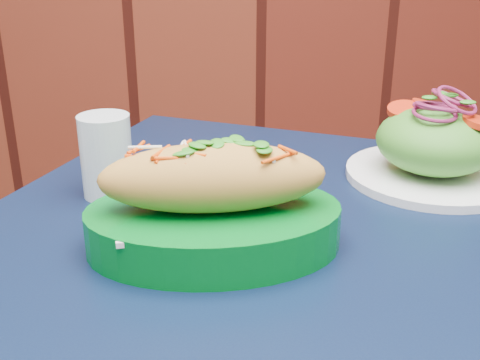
{
  "coord_description": "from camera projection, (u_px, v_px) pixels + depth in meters",
  "views": [
    {
      "loc": [
        -0.11,
        1.13,
        1.07
      ],
      "look_at": [
        -0.1,
        1.77,
        0.81
      ],
      "focal_mm": 45.0,
      "sensor_mm": 36.0,
      "label": 1
    }
  ],
  "objects": [
    {
      "name": "cafe_table",
      "position": [
        298.0,
        308.0,
        0.71
      ],
      "size": [
        1.04,
        1.04,
        0.75
      ],
      "rotation": [
        0.0,
        0.0,
        -0.38
      ],
      "color": "black",
      "rests_on": "ground"
    },
    {
      "name": "salad_plate",
      "position": [
        435.0,
        146.0,
        0.84
      ],
      "size": [
        0.24,
        0.24,
        0.13
      ],
      "rotation": [
        0.0,
        0.0,
        0.4
      ],
      "color": "white",
      "rests_on": "cafe_table"
    },
    {
      "name": "water_glass",
      "position": [
        106.0,
        156.0,
        0.78
      ],
      "size": [
        0.07,
        0.07,
        0.11
      ],
      "primitive_type": "cylinder",
      "color": "silver",
      "rests_on": "cafe_table"
    },
    {
      "name": "banh_mi_basket",
      "position": [
        213.0,
        206.0,
        0.65
      ],
      "size": [
        0.29,
        0.2,
        0.13
      ],
      "rotation": [
        0.0,
        0.0,
        0.07
      ],
      "color": "#00661B",
      "rests_on": "cafe_table"
    }
  ]
}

